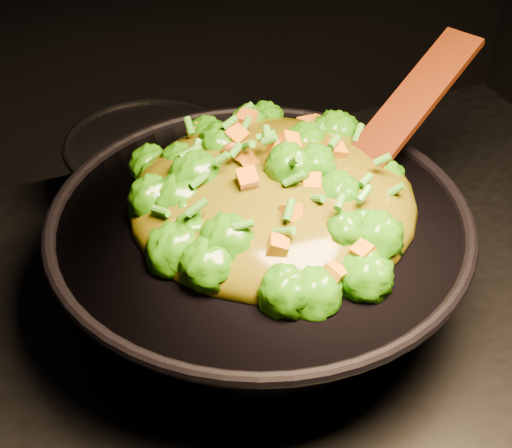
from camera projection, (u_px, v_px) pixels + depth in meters
name	position (u px, v px, depth m)	size (l,w,h in m)	color
wok	(259.00, 262.00, 0.88)	(0.44, 0.44, 0.12)	black
stir_fry	(273.00, 165.00, 0.82)	(0.31, 0.31, 0.11)	#287208
spatula	(389.00, 131.00, 0.87)	(0.32, 0.05, 0.01)	#3D1A07
back_pot	(151.00, 177.00, 1.01)	(0.20, 0.20, 0.11)	black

